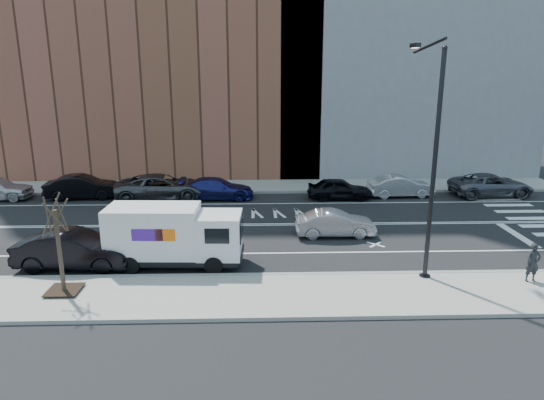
{
  "coord_description": "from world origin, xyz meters",
  "views": [
    {
      "loc": [
        0.29,
        -25.28,
        8.19
      ],
      "look_at": [
        1.05,
        -0.02,
        1.4
      ],
      "focal_mm": 32.0,
      "sensor_mm": 36.0,
      "label": 1
    }
  ],
  "objects": [
    {
      "name": "bldg_concrete",
      "position": [
        12.0,
        15.6,
        13.0
      ],
      "size": [
        20.0,
        10.0,
        26.0
      ],
      "primitive_type": "cube",
      "color": "slate",
      "rests_on": "ground"
    },
    {
      "name": "near_parked_rear_a",
      "position": [
        -7.5,
        -5.73,
        0.81
      ],
      "size": [
        5.01,
        1.97,
        1.62
      ],
      "primitive_type": "imported",
      "rotation": [
        0.0,
        0.0,
        1.52
      ],
      "color": "black",
      "rests_on": "ground"
    },
    {
      "name": "far_parked_b",
      "position": [
        -11.2,
        5.97,
        0.78
      ],
      "size": [
        4.88,
        2.16,
        1.56
      ],
      "primitive_type": "imported",
      "rotation": [
        0.0,
        0.0,
        1.68
      ],
      "color": "black",
      "rests_on": "ground"
    },
    {
      "name": "sidewalk_far",
      "position": [
        0.0,
        8.8,
        0.07
      ],
      "size": [
        44.0,
        3.6,
        0.15
      ],
      "primitive_type": "cube",
      "color": "gray",
      "rests_on": "ground"
    },
    {
      "name": "crosswalk",
      "position": [
        16.0,
        0.0,
        0.0
      ],
      "size": [
        3.0,
        14.0,
        0.01
      ],
      "primitive_type": null,
      "color": "white",
      "rests_on": "ground"
    },
    {
      "name": "ground",
      "position": [
        0.0,
        0.0,
        0.0
      ],
      "size": [
        120.0,
        120.0,
        0.0
      ],
      "primitive_type": "plane",
      "color": "black",
      "rests_on": "ground"
    },
    {
      "name": "bldg_brick",
      "position": [
        -8.0,
        15.6,
        11.0
      ],
      "size": [
        26.0,
        10.0,
        22.0
      ],
      "primitive_type": "cube",
      "color": "brown",
      "rests_on": "ground"
    },
    {
      "name": "pedestrian",
      "position": [
        11.0,
        -8.01,
        0.94
      ],
      "size": [
        0.61,
        0.43,
        1.58
      ],
      "primitive_type": "imported",
      "rotation": [
        0.0,
        0.0,
        0.09
      ],
      "color": "black",
      "rests_on": "sidewalk_near"
    },
    {
      "name": "streetlight",
      "position": [
        7.0,
        -6.91,
        5.08
      ],
      "size": [
        0.44,
        4.02,
        9.34
      ],
      "color": "black",
      "rests_on": "ground"
    },
    {
      "name": "far_parked_c",
      "position": [
        -5.98,
        5.6,
        0.82
      ],
      "size": [
        6.21,
        3.41,
        1.65
      ],
      "primitive_type": "imported",
      "rotation": [
        0.0,
        0.0,
        1.69
      ],
      "color": "#424449",
      "rests_on": "ground"
    },
    {
      "name": "fedex_van",
      "position": [
        -3.33,
        -5.6,
        1.39
      ],
      "size": [
        5.86,
        2.24,
        2.64
      ],
      "rotation": [
        0.0,
        0.0,
        -0.04
      ],
      "color": "black",
      "rests_on": "ground"
    },
    {
      "name": "far_parked_g",
      "position": [
        15.93,
        5.86,
        0.75
      ],
      "size": [
        5.52,
        2.79,
        1.5
      ],
      "primitive_type": "imported",
      "rotation": [
        0.0,
        0.0,
        1.63
      ],
      "color": "#51545A",
      "rests_on": "ground"
    },
    {
      "name": "far_parked_d",
      "position": [
        -2.4,
        5.62,
        0.7
      ],
      "size": [
        4.82,
        1.99,
        1.39
      ],
      "primitive_type": "imported",
      "rotation": [
        0.0,
        0.0,
        1.58
      ],
      "color": "navy",
      "rests_on": "ground"
    },
    {
      "name": "curb_near",
      "position": [
        0.0,
        -7.0,
        0.08
      ],
      "size": [
        44.0,
        0.25,
        0.17
      ],
      "primitive_type": "cube",
      "color": "gray",
      "rests_on": "ground"
    },
    {
      "name": "street_tree",
      "position": [
        -7.0,
        -8.4,
        1.45
      ],
      "size": [
        1.2,
        1.2,
        3.75
      ],
      "color": "black",
      "rests_on": "ground"
    },
    {
      "name": "far_parked_e",
      "position": [
        5.6,
        5.32,
        0.7
      ],
      "size": [
        4.14,
        1.78,
        1.39
      ],
      "primitive_type": "imported",
      "rotation": [
        0.0,
        0.0,
        1.54
      ],
      "color": "black",
      "rests_on": "ground"
    },
    {
      "name": "sidewalk_near",
      "position": [
        0.0,
        -8.8,
        0.07
      ],
      "size": [
        44.0,
        3.6,
        0.15
      ],
      "primitive_type": "cube",
      "color": "gray",
      "rests_on": "ground"
    },
    {
      "name": "far_parked_f",
      "position": [
        9.81,
        5.85,
        0.71
      ],
      "size": [
        4.38,
        1.76,
        1.41
      ],
      "primitive_type": "imported",
      "rotation": [
        0.0,
        0.0,
        1.63
      ],
      "color": "#BCBCC1",
      "rests_on": "ground"
    },
    {
      "name": "driving_sedan",
      "position": [
        4.2,
        -1.96,
        0.66
      ],
      "size": [
        4.04,
        1.47,
        1.32
      ],
      "primitive_type": "imported",
      "rotation": [
        0.0,
        0.0,
        1.59
      ],
      "color": "#9A9A9E",
      "rests_on": "ground"
    },
    {
      "name": "curb_far",
      "position": [
        0.0,
        7.0,
        0.08
      ],
      "size": [
        44.0,
        0.25,
        0.17
      ],
      "primitive_type": "cube",
      "color": "gray",
      "rests_on": "ground"
    },
    {
      "name": "road_markings",
      "position": [
        0.0,
        0.0,
        0.0
      ],
      "size": [
        40.0,
        8.6,
        0.01
      ],
      "primitive_type": null,
      "color": "white",
      "rests_on": "ground"
    }
  ]
}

